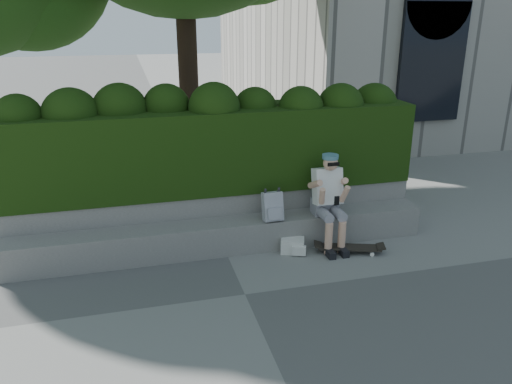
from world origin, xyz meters
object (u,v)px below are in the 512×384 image
object	(u,v)px
person	(329,197)
backpack_ground	(293,245)
backpack_plaid	(273,206)
skateboard	(349,248)

from	to	relation	value
person	backpack_ground	xyz separation A→B (m)	(-0.57, -0.12, -0.65)
person	backpack_ground	bearing A→B (deg)	-168.43
backpack_plaid	backpack_ground	xyz separation A→B (m)	(0.25, -0.20, -0.55)
person	skateboard	distance (m)	0.79
skateboard	backpack_ground	size ratio (longest dim) A/B	2.80
person	backpack_plaid	size ratio (longest dim) A/B	3.35
backpack_ground	person	bearing A→B (deg)	32.33
skateboard	person	bearing A→B (deg)	140.45
skateboard	backpack_plaid	size ratio (longest dim) A/B	2.22
person	backpack_plaid	distance (m)	0.83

